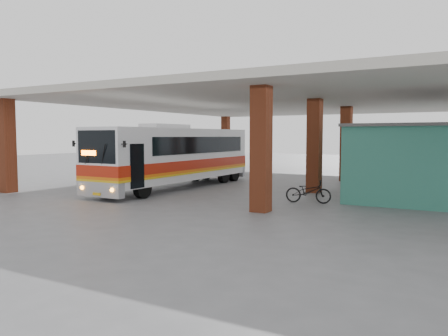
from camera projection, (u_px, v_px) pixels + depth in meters
ground at (227, 196)px, 19.30m from camera, size 90.00×90.00×0.00m
brick_columns at (297, 145)px, 22.79m from camera, size 20.10×21.60×4.35m
canopy_roof at (291, 103)px, 24.38m from camera, size 21.00×23.00×0.30m
shop_building at (422, 161)px, 19.01m from camera, size 5.20×8.20×3.11m
coach_bus at (176, 157)px, 22.10m from camera, size 2.36×11.04×3.21m
motorcycle at (308, 191)px, 17.12m from camera, size 1.85×0.92×0.93m
pedestrian at (263, 185)px, 16.82m from camera, size 0.65×0.56×1.50m
red_chair at (379, 177)px, 24.30m from camera, size 0.50×0.50×0.73m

